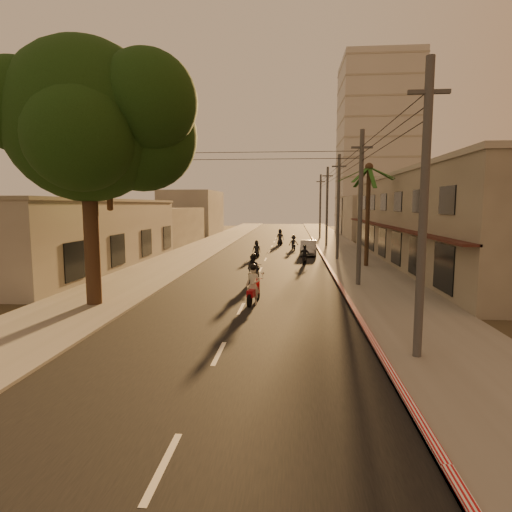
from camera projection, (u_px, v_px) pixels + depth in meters
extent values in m
plane|color=#383023|center=(235.00, 321.00, 17.72)|extent=(160.00, 160.00, 0.00)
cube|color=black|center=(266.00, 259.00, 37.50)|extent=(10.00, 140.00, 0.02)
cube|color=slate|center=(352.00, 260.00, 36.86)|extent=(5.00, 140.00, 0.12)
cube|color=slate|center=(182.00, 258.00, 38.13)|extent=(5.00, 140.00, 0.12)
cube|color=#B21318|center=(329.00, 267.00, 32.11)|extent=(0.20, 60.00, 0.20)
cube|color=gray|center=(440.00, 221.00, 33.93)|extent=(8.00, 34.00, 7.00)
cube|color=#A5A195|center=(442.00, 174.00, 33.49)|extent=(8.20, 34.20, 0.30)
cube|color=#3A1B17|center=(384.00, 226.00, 34.34)|extent=(0.80, 34.00, 0.12)
cube|color=#A5A195|center=(77.00, 235.00, 32.45)|extent=(8.00, 24.00, 5.00)
cube|color=gray|center=(75.00, 200.00, 32.14)|extent=(8.20, 24.20, 0.20)
cube|color=#B7B5B2|center=(377.00, 148.00, 70.10)|extent=(12.00, 12.00, 28.00)
cylinder|color=black|center=(92.00, 243.00, 19.93)|extent=(0.70, 0.70, 6.00)
cylinder|color=black|center=(110.00, 178.00, 19.90)|extent=(1.22, 2.17, 3.04)
cylinder|color=black|center=(73.00, 173.00, 19.30)|extent=(1.31, 1.49, 2.73)
sphere|color=black|center=(86.00, 122.00, 19.27)|extent=(7.20, 7.20, 7.20)
sphere|color=black|center=(142.00, 136.00, 20.14)|extent=(5.20, 5.20, 5.20)
sphere|color=black|center=(58.00, 132.00, 20.25)|extent=(4.80, 4.80, 4.80)
sphere|color=black|center=(81.00, 136.00, 17.55)|extent=(4.60, 4.60, 4.60)
sphere|color=black|center=(147.00, 102.00, 18.44)|extent=(4.40, 4.40, 4.40)
sphere|color=black|center=(18.00, 105.00, 18.23)|extent=(4.00, 4.00, 4.00)
sphere|color=black|center=(131.00, 108.00, 21.41)|extent=(4.40, 4.40, 4.40)
cylinder|color=black|center=(368.00, 218.00, 32.42)|extent=(0.32, 0.32, 7.60)
sphere|color=black|center=(369.00, 167.00, 31.97)|extent=(0.60, 0.60, 0.60)
cylinder|color=#38383A|center=(423.00, 214.00, 12.70)|extent=(0.26, 0.26, 9.00)
cube|color=#38383A|center=(429.00, 92.00, 12.28)|extent=(1.20, 0.12, 0.12)
cylinder|color=#38383A|center=(360.00, 210.00, 24.57)|extent=(0.26, 0.26, 9.00)
cube|color=#38383A|center=(362.00, 147.00, 24.15)|extent=(1.20, 0.12, 0.12)
cylinder|color=#38383A|center=(338.00, 208.00, 36.44)|extent=(0.26, 0.26, 9.00)
cube|color=#38383A|center=(339.00, 166.00, 36.03)|extent=(1.20, 0.12, 0.12)
cylinder|color=#38383A|center=(327.00, 207.00, 48.31)|extent=(0.26, 0.26, 9.00)
cube|color=#38383A|center=(328.00, 176.00, 47.90)|extent=(1.20, 0.12, 0.12)
cylinder|color=#38383A|center=(320.00, 207.00, 60.19)|extent=(0.26, 0.26, 9.00)
cube|color=#38383A|center=(321.00, 182.00, 59.77)|extent=(1.20, 0.12, 0.12)
cube|color=#A5A195|center=(375.00, 217.00, 60.70)|extent=(8.00, 14.00, 6.00)
cube|color=#A5A195|center=(159.00, 226.00, 52.27)|extent=(8.00, 14.00, 4.40)
cube|color=#A5A195|center=(193.00, 213.00, 69.92)|extent=(8.00, 14.00, 7.00)
cylinder|color=black|center=(257.00, 295.00, 21.29)|extent=(0.22, 0.63, 0.62)
cylinder|color=black|center=(250.00, 301.00, 19.96)|extent=(0.22, 0.63, 0.62)
cube|color=maroon|center=(253.00, 292.00, 20.51)|extent=(0.53, 1.26, 0.33)
cube|color=maroon|center=(256.00, 286.00, 21.02)|extent=(0.35, 0.17, 0.67)
cylinder|color=silver|center=(257.00, 278.00, 21.10)|extent=(0.61, 0.15, 0.04)
imported|color=beige|center=(253.00, 285.00, 20.47)|extent=(0.84, 0.69, 1.86)
sphere|color=black|center=(253.00, 267.00, 20.37)|extent=(0.33, 0.33, 0.33)
sphere|color=silver|center=(251.00, 273.00, 21.13)|extent=(0.13, 0.13, 0.13)
sphere|color=silver|center=(263.00, 273.00, 20.97)|extent=(0.13, 0.13, 0.13)
cylinder|color=black|center=(257.00, 277.00, 26.54)|extent=(0.23, 0.60, 0.59)
cylinder|color=black|center=(250.00, 281.00, 25.29)|extent=(0.23, 0.60, 0.59)
cube|color=black|center=(253.00, 275.00, 25.81)|extent=(0.54, 1.19, 0.32)
cube|color=black|center=(256.00, 271.00, 26.29)|extent=(0.33, 0.17, 0.63)
cylinder|color=silver|center=(257.00, 265.00, 26.36)|extent=(0.57, 0.17, 0.04)
imported|color=black|center=(253.00, 270.00, 25.77)|extent=(1.15, 1.04, 1.77)
sphere|color=black|center=(253.00, 256.00, 25.67)|extent=(0.32, 0.32, 0.32)
cylinder|color=black|center=(305.00, 260.00, 35.05)|extent=(0.17, 0.51, 0.50)
cylinder|color=black|center=(304.00, 262.00, 33.97)|extent=(0.17, 0.51, 0.50)
cube|color=black|center=(304.00, 258.00, 34.42)|extent=(0.41, 1.02, 0.27)
cube|color=black|center=(305.00, 256.00, 34.83)|extent=(0.28, 0.13, 0.54)
cylinder|color=silver|center=(305.00, 252.00, 34.90)|extent=(0.49, 0.12, 0.04)
imported|color=black|center=(304.00, 255.00, 34.39)|extent=(1.00, 0.65, 1.51)
sphere|color=black|center=(305.00, 246.00, 34.30)|extent=(0.27, 0.27, 0.27)
cylinder|color=black|center=(258.00, 254.00, 39.37)|extent=(0.14, 0.51, 0.50)
cylinder|color=black|center=(256.00, 256.00, 38.28)|extent=(0.14, 0.51, 0.50)
cube|color=black|center=(257.00, 252.00, 38.73)|extent=(0.34, 1.01, 0.27)
cube|color=black|center=(257.00, 250.00, 39.15)|extent=(0.28, 0.12, 0.54)
cylinder|color=silver|center=(258.00, 247.00, 39.22)|extent=(0.49, 0.09, 0.04)
imported|color=black|center=(257.00, 249.00, 38.70)|extent=(0.83, 0.62, 1.51)
sphere|color=black|center=(257.00, 242.00, 38.61)|extent=(0.27, 0.27, 0.27)
cylinder|color=black|center=(292.00, 247.00, 45.83)|extent=(0.18, 0.52, 0.52)
cylinder|color=black|center=(294.00, 248.00, 44.69)|extent=(0.18, 0.52, 0.52)
cube|color=black|center=(294.00, 245.00, 45.16)|extent=(0.43, 1.04, 0.28)
cube|color=black|center=(293.00, 244.00, 45.60)|extent=(0.29, 0.14, 0.55)
cylinder|color=silver|center=(293.00, 241.00, 45.67)|extent=(0.51, 0.13, 0.04)
imported|color=black|center=(294.00, 243.00, 45.13)|extent=(1.19, 0.91, 1.55)
sphere|color=black|center=(294.00, 236.00, 45.05)|extent=(0.28, 0.28, 0.28)
imported|color=#A6A9AE|center=(308.00, 248.00, 40.49)|extent=(1.85, 4.43, 1.42)
cylinder|color=black|center=(279.00, 242.00, 51.57)|extent=(0.18, 0.62, 0.61)
cylinder|color=black|center=(280.00, 243.00, 50.23)|extent=(0.18, 0.62, 0.61)
cube|color=black|center=(280.00, 240.00, 50.78)|extent=(0.45, 1.22, 0.33)
cube|color=black|center=(280.00, 238.00, 51.30)|extent=(0.34, 0.15, 0.65)
cylinder|color=silver|center=(279.00, 235.00, 51.39)|extent=(0.60, 0.11, 0.04)
imported|color=black|center=(280.00, 238.00, 50.75)|extent=(1.04, 0.80, 1.83)
sphere|color=black|center=(280.00, 230.00, 50.64)|extent=(0.33, 0.33, 0.33)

